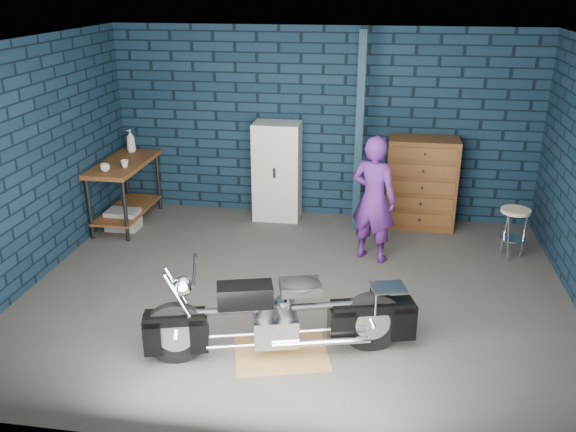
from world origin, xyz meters
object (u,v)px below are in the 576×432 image
storage_bin (123,220)px  locker (277,171)px  tool_chest (421,183)px  shop_stool (513,234)px  person (374,199)px  motorcycle (281,311)px  workbench (126,193)px

storage_bin → locker: locker is taller
tool_chest → shop_stool: (1.10, -0.91, -0.31)m
storage_bin → shop_stool: (5.18, -0.14, 0.19)m
locker → person: bearing=-40.6°
motorcycle → storage_bin: 3.82m
motorcycle → tool_chest: 3.73m
storage_bin → shop_stool: bearing=-1.6°
motorcycle → tool_chest: size_ratio=1.68×
motorcycle → storage_bin: bearing=119.9°
shop_stool → motorcycle: bearing=-134.3°
locker → tool_chest: bearing=0.0°
workbench → person: bearing=-10.6°
tool_chest → person: bearing=-117.7°
workbench → storage_bin: bearing=-84.9°
motorcycle → tool_chest: (1.39, 3.46, 0.16)m
workbench → motorcycle: bearing=-46.9°
workbench → motorcycle: size_ratio=0.66×
storage_bin → shop_stool: size_ratio=0.68×
workbench → locker: 2.16m
person → storage_bin: size_ratio=3.57×
workbench → storage_bin: size_ratio=3.18×
workbench → person: size_ratio=0.89×
workbench → shop_stool: 5.22m
person → locker: person is taller
person → shop_stool: 1.81m
workbench → motorcycle: (2.72, -2.91, 0.01)m
person → locker: 1.84m
motorcycle → locker: locker is taller
motorcycle → person: 2.40m
storage_bin → shop_stool: shop_stool is taller
motorcycle → shop_stool: 3.56m
locker → shop_stool: locker is taller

